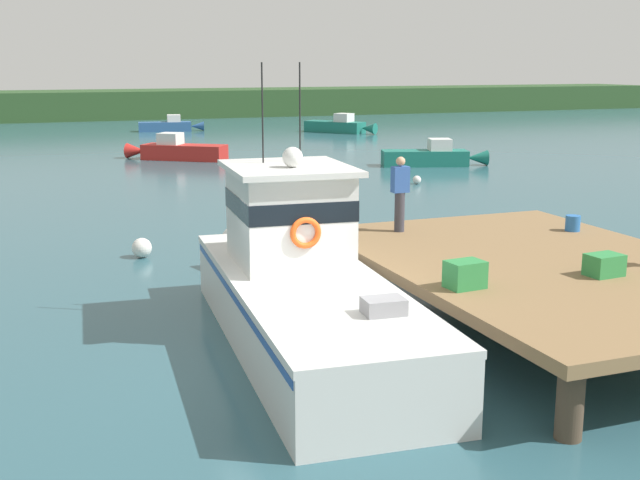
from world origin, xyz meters
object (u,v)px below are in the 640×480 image
object	(u,v)px
bait_bucket	(573,223)
deckhand_by_the_boat	(400,192)
mooring_buoy_spare_mooring	(142,248)
main_fishing_boat	(298,282)
moored_boat_mid_harbor	(170,126)
moored_boat_far_left	(339,126)
crate_stack_mid_dock	(604,265)
crate_stack_near_edge	(465,274)
moored_boat_near_channel	(432,157)
mooring_buoy_channel_marker	(417,180)
moored_boat_off_the_point	(177,150)

from	to	relation	value
bait_bucket	deckhand_by_the_boat	distance (m)	3.85
deckhand_by_the_boat	mooring_buoy_spare_mooring	size ratio (longest dim) A/B	3.26
main_fishing_boat	moored_boat_mid_harbor	xyz separation A→B (m)	(6.00, 45.02, -0.60)
moored_boat_far_left	crate_stack_mid_dock	bearing A→B (deg)	-106.13
main_fishing_boat	bait_bucket	xyz separation A→B (m)	(6.76, 1.20, 0.36)
crate_stack_near_edge	moored_boat_near_channel	world-z (taller)	crate_stack_near_edge
crate_stack_near_edge	moored_boat_mid_harbor	bearing A→B (deg)	85.36
main_fishing_boat	mooring_buoy_channel_marker	bearing A→B (deg)	56.15
moored_boat_near_channel	mooring_buoy_spare_mooring	bearing A→B (deg)	-138.76
main_fishing_boat	moored_boat_off_the_point	bearing A→B (deg)	83.40
deckhand_by_the_boat	moored_boat_mid_harbor	bearing A→B (deg)	86.23
crate_stack_mid_dock	crate_stack_near_edge	size ratio (longest dim) A/B	1.00
mooring_buoy_channel_marker	moored_boat_far_left	bearing A→B (deg)	75.17
main_fishing_boat	deckhand_by_the_boat	size ratio (longest dim) A/B	6.08
moored_boat_near_channel	mooring_buoy_channel_marker	size ratio (longest dim) A/B	14.97
bait_bucket	moored_boat_near_channel	bearing A→B (deg)	69.70
crate_stack_mid_dock	mooring_buoy_spare_mooring	distance (m)	11.32
crate_stack_near_edge	mooring_buoy_channel_marker	distance (m)	19.69
moored_boat_mid_harbor	bait_bucket	bearing A→B (deg)	-89.01
bait_bucket	deckhand_by_the_boat	bearing A→B (deg)	159.99
moored_boat_off_the_point	crate_stack_mid_dock	bearing A→B (deg)	-86.84
moored_boat_near_channel	mooring_buoy_channel_marker	distance (m)	6.09
moored_boat_near_channel	mooring_buoy_channel_marker	bearing A→B (deg)	-124.28
deckhand_by_the_boat	moored_boat_mid_harbor	distance (m)	42.65
crate_stack_near_edge	deckhand_by_the_boat	bearing A→B (deg)	77.22
main_fishing_boat	moored_boat_near_channel	xyz separation A→B (m)	(14.03, 20.84, -0.57)
moored_boat_near_channel	moored_boat_mid_harbor	xyz separation A→B (m)	(-8.03, 24.18, -0.04)
main_fishing_boat	moored_boat_far_left	distance (m)	43.03
crate_stack_mid_dock	mooring_buoy_channel_marker	xyz separation A→B (m)	(5.77, 17.94, -1.22)
crate_stack_near_edge	mooring_buoy_spare_mooring	size ratio (longest dim) A/B	1.20
moored_boat_off_the_point	moored_boat_mid_harbor	world-z (taller)	moored_boat_off_the_point
bait_bucket	moored_boat_near_channel	distance (m)	20.97
crate_stack_near_edge	moored_boat_off_the_point	size ratio (longest dim) A/B	0.12
crate_stack_mid_dock	bait_bucket	distance (m)	3.83
main_fishing_boat	moored_boat_mid_harbor	world-z (taller)	main_fishing_boat
bait_bucket	main_fishing_boat	bearing A→B (deg)	-169.97
deckhand_by_the_boat	mooring_buoy_channel_marker	xyz separation A→B (m)	(7.41, 13.32, -1.89)
bait_bucket	moored_boat_mid_harbor	size ratio (longest dim) A/B	0.07
deckhand_by_the_boat	moored_boat_near_channel	world-z (taller)	deckhand_by_the_boat
bait_bucket	mooring_buoy_spare_mooring	bearing A→B (deg)	145.31
mooring_buoy_spare_mooring	deckhand_by_the_boat	bearing A→B (deg)	-42.94
deckhand_by_the_boat	mooring_buoy_channel_marker	size ratio (longest dim) A/B	4.78
moored_boat_far_left	moored_boat_mid_harbor	distance (m)	12.18
moored_boat_near_channel	moored_boat_mid_harbor	bearing A→B (deg)	108.36
deckhand_by_the_boat	crate_stack_mid_dock	bearing A→B (deg)	-70.46
crate_stack_near_edge	mooring_buoy_spare_mooring	xyz separation A→B (m)	(-3.89, 8.99, -1.17)
crate_stack_near_edge	bait_bucket	world-z (taller)	crate_stack_near_edge
moored_boat_near_channel	moored_boat_off_the_point	xyz separation A→B (m)	(-10.83, 6.78, 0.02)
moored_boat_far_left	mooring_buoy_spare_mooring	world-z (taller)	moored_boat_far_left
main_fishing_boat	bait_bucket	size ratio (longest dim) A/B	29.15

